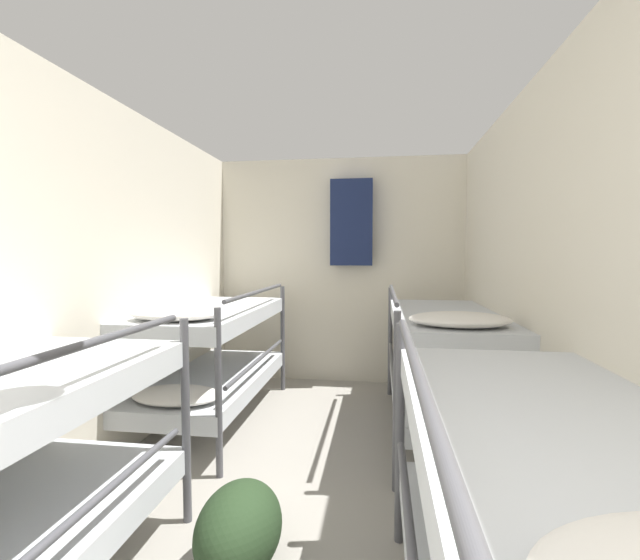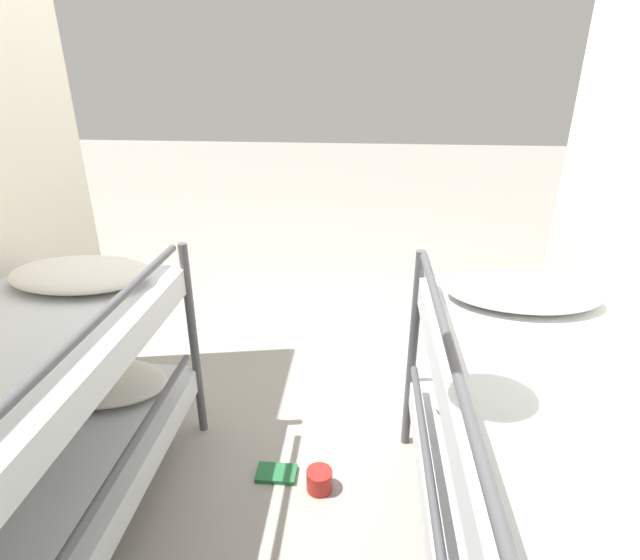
{
  "view_description": "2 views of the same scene",
  "coord_description": "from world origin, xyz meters",
  "px_view_note": "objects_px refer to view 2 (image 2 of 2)",
  "views": [
    {
      "loc": [
        0.45,
        0.28,
        1.4
      ],
      "look_at": [
        -0.08,
        4.0,
        1.17
      ],
      "focal_mm": 24.0,
      "sensor_mm": 36.0,
      "label": 1
    },
    {
      "loc": [
        -0.29,
        2.68,
        1.84
      ],
      "look_at": [
        -0.07,
        0.35,
        0.82
      ],
      "focal_mm": 28.0,
      "sensor_mm": 36.0,
      "label": 2
    }
  ],
  "objects_px": {
    "floor_book": "(276,473)",
    "bunk_stack_left_near": "(551,470)",
    "bunk_stack_right_near": "(16,435)",
    "tin_can": "(319,480)"
  },
  "relations": [
    {
      "from": "bunk_stack_left_near",
      "to": "tin_can",
      "type": "relative_size",
      "value": 14.77
    },
    {
      "from": "bunk_stack_left_near",
      "to": "bunk_stack_right_near",
      "type": "relative_size",
      "value": 1.0
    },
    {
      "from": "bunk_stack_right_near",
      "to": "floor_book",
      "type": "distance_m",
      "value": 1.15
    },
    {
      "from": "bunk_stack_right_near",
      "to": "floor_book",
      "type": "bearing_deg",
      "value": -148.7
    },
    {
      "from": "tin_can",
      "to": "floor_book",
      "type": "xyz_separation_m",
      "value": [
        0.22,
        -0.06,
        -0.04
      ]
    },
    {
      "from": "bunk_stack_right_near",
      "to": "tin_can",
      "type": "height_order",
      "value": "bunk_stack_right_near"
    },
    {
      "from": "floor_book",
      "to": "bunk_stack_left_near",
      "type": "bearing_deg",
      "value": 153.48
    },
    {
      "from": "tin_can",
      "to": "bunk_stack_right_near",
      "type": "bearing_deg",
      "value": 22.93
    },
    {
      "from": "floor_book",
      "to": "bunk_stack_right_near",
      "type": "bearing_deg",
      "value": 31.3
    },
    {
      "from": "bunk_stack_right_near",
      "to": "bunk_stack_left_near",
      "type": "bearing_deg",
      "value": 180.0
    }
  ]
}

